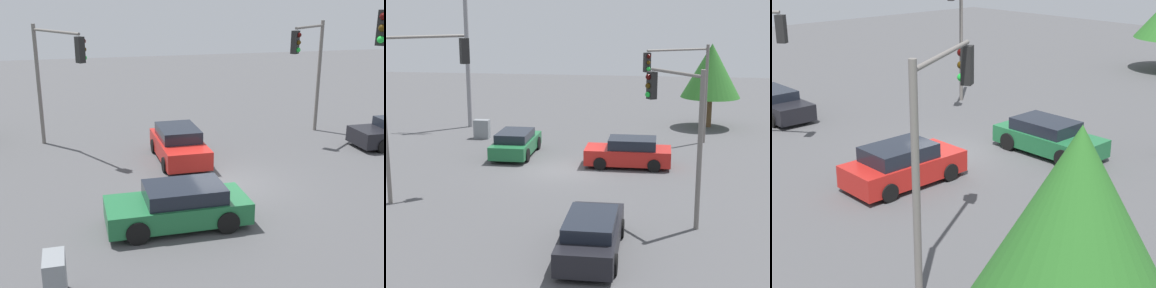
{
  "view_description": "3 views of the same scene",
  "coord_description": "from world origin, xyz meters",
  "views": [
    {
      "loc": [
        -16.35,
        5.6,
        6.96
      ],
      "look_at": [
        1.27,
        1.05,
        1.28
      ],
      "focal_mm": 45.0,
      "sensor_mm": 36.0,
      "label": 1
    },
    {
      "loc": [
        4.65,
        -27.23,
        7.82
      ],
      "look_at": [
        0.65,
        0.77,
        1.14
      ],
      "focal_mm": 55.0,
      "sensor_mm": 36.0,
      "label": 2
    },
    {
      "loc": [
        14.5,
        16.33,
        7.9
      ],
      "look_at": [
        0.37,
        1.24,
        0.82
      ],
      "focal_mm": 55.0,
      "sensor_mm": 36.0,
      "label": 3
    }
  ],
  "objects": [
    {
      "name": "sedan_red",
      "position": [
        3.15,
        1.15,
        0.69
      ],
      "size": [
        4.22,
        1.99,
        1.44
      ],
      "rotation": [
        0.0,
        0.0,
        1.57
      ],
      "color": "red",
      "rests_on": "ground_plane"
    },
    {
      "name": "traffic_signal_cross",
      "position": [
        5.75,
        6.15,
        3.93
      ],
      "size": [
        3.66,
        2.27,
        5.68
      ],
      "rotation": [
        0.0,
        0.0,
        3.66
      ],
      "color": "slate",
      "rests_on": "ground_plane"
    },
    {
      "name": "traffic_signal_aux",
      "position": [
        5.28,
        -5.99,
        3.89
      ],
      "size": [
        2.1,
        2.63,
        5.71
      ],
      "rotation": [
        0.0,
        0.0,
        2.22
      ],
      "color": "slate",
      "rests_on": "ground_plane"
    },
    {
      "name": "tree_far",
      "position": [
        7.81,
        11.66,
        3.71
      ],
      "size": [
        3.84,
        3.84,
        5.46
      ],
      "color": "brown",
      "rests_on": "ground_plane"
    },
    {
      "name": "traffic_signal_main",
      "position": [
        -5.08,
        -5.01,
        4.66
      ],
      "size": [
        2.95,
        2.53,
        6.87
      ],
      "rotation": [
        0.0,
        0.0,
        0.69
      ],
      "color": "slate",
      "rests_on": "ground_plane"
    },
    {
      "name": "sedan_green",
      "position": [
        -2.96,
        2.56,
        0.66
      ],
      "size": [
        1.99,
        4.43,
        1.34
      ],
      "color": "#1E6638",
      "rests_on": "ground_plane"
    },
    {
      "name": "utility_pole_tall",
      "position": [
        -7.81,
        9.53,
        5.52
      ],
      "size": [
        2.2,
        0.28,
        10.44
      ],
      "color": "gray",
      "rests_on": "ground_plane"
    },
    {
      "name": "ground_plane",
      "position": [
        0.0,
        0.0,
        0.0
      ],
      "size": [
        80.0,
        80.0,
        0.0
      ],
      "primitive_type": "plane",
      "color": "#4C4C4F"
    },
    {
      "name": "electrical_cabinet",
      "position": [
        -5.99,
        6.25,
        0.57
      ],
      "size": [
        0.92,
        0.51,
        1.13
      ],
      "primitive_type": "cube",
      "color": "gray",
      "rests_on": "ground_plane"
    },
    {
      "name": "sedan_dark",
      "position": [
        2.58,
        -9.65,
        0.66
      ],
      "size": [
        1.9,
        4.74,
        1.34
      ],
      "color": "black",
      "rests_on": "ground_plane"
    }
  ]
}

